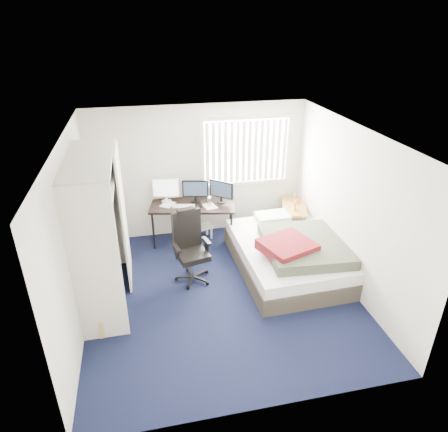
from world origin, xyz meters
TOP-DOWN VIEW (x-y plane):
  - ground at (0.00, 0.00)m, footprint 4.20×4.20m
  - room_shell at (0.00, 0.00)m, footprint 4.20×4.20m
  - window_assembly at (0.90, 2.04)m, footprint 1.72×0.09m
  - closet at (-1.67, 0.27)m, footprint 0.64×1.84m
  - desk at (-0.18, 1.75)m, footprint 1.65×1.01m
  - office_chair at (-0.40, 0.53)m, footprint 0.67×0.67m
  - footstool at (0.01, 1.77)m, footprint 0.39×0.35m
  - nightstand at (1.75, 1.57)m, footprint 0.71×0.99m
  - bed at (1.26, 0.41)m, footprint 1.75×2.29m
  - pine_box at (-1.65, -0.46)m, footprint 0.41×0.35m

SIDE VIEW (x-z plane):
  - ground at x=0.00m, z-range 0.00..0.00m
  - pine_box at x=-1.65m, z-range 0.00..0.27m
  - footstool at x=0.01m, z-range 0.07..0.34m
  - bed at x=1.26m, z-range -0.06..0.67m
  - office_chair at x=-0.40m, z-range -0.14..1.05m
  - nightstand at x=1.75m, z-range 0.15..0.94m
  - desk at x=-0.18m, z-range 0.18..1.40m
  - closet at x=-1.67m, z-range 0.24..2.46m
  - room_shell at x=0.00m, z-range -0.59..3.61m
  - window_assembly at x=0.90m, z-range 0.94..2.26m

